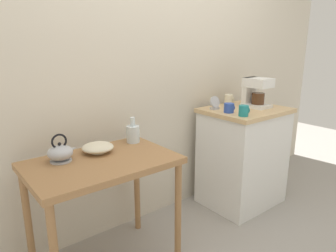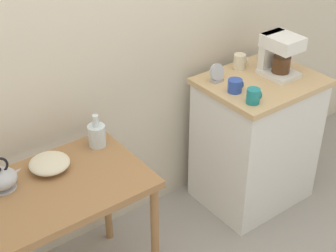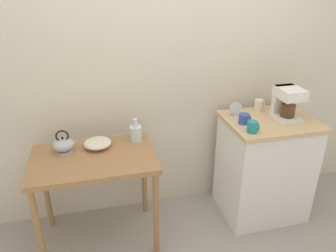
{
  "view_description": "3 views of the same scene",
  "coord_description": "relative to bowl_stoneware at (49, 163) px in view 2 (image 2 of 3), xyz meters",
  "views": [
    {
      "loc": [
        -1.46,
        -1.65,
        1.45
      ],
      "look_at": [
        -0.21,
        -0.08,
        0.91
      ],
      "focal_mm": 33.04,
      "sensor_mm": 36.0,
      "label": 1
    },
    {
      "loc": [
        -1.38,
        -1.86,
        2.27
      ],
      "look_at": [
        -0.04,
        -0.08,
        0.89
      ],
      "focal_mm": 53.97,
      "sensor_mm": 36.0,
      "label": 2
    },
    {
      "loc": [
        -0.64,
        -2.11,
        1.95
      ],
      "look_at": [
        -0.13,
        -0.03,
        0.95
      ],
      "focal_mm": 34.81,
      "sensor_mm": 36.0,
      "label": 3
    }
  ],
  "objects": [
    {
      "name": "ground_plane",
      "position": [
        0.64,
        -0.11,
        -0.8
      ],
      "size": [
        8.0,
        8.0,
        0.0
      ],
      "primitive_type": "plane",
      "color": "gray"
    },
    {
      "name": "back_wall",
      "position": [
        0.74,
        0.29,
        0.6
      ],
      "size": [
        4.4,
        0.1,
        2.8
      ],
      "primitive_type": "cube",
      "color": "beige",
      "rests_on": "ground_plane"
    },
    {
      "name": "wooden_table",
      "position": [
        -0.04,
        -0.13,
        -0.14
      ],
      "size": [
        0.89,
        0.58,
        0.76
      ],
      "color": "#9E7044",
      "rests_on": "ground_plane"
    },
    {
      "name": "kitchen_counter",
      "position": [
        1.36,
        -0.11,
        -0.35
      ],
      "size": [
        0.71,
        0.57,
        0.9
      ],
      "color": "white",
      "rests_on": "ground_plane"
    },
    {
      "name": "bowl_stoneware",
      "position": [
        0.0,
        0.0,
        0.0
      ],
      "size": [
        0.2,
        0.2,
        0.06
      ],
      "color": "beige",
      "rests_on": "wooden_table"
    },
    {
      "name": "teakettle",
      "position": [
        -0.24,
        -0.0,
        0.02
      ],
      "size": [
        0.18,
        0.15,
        0.17
      ],
      "color": "#B2B5BA",
      "rests_on": "wooden_table"
    },
    {
      "name": "glass_carafe_vase",
      "position": [
        0.3,
        0.05,
        0.03
      ],
      "size": [
        0.09,
        0.09,
        0.18
      ],
      "color": "silver",
      "rests_on": "wooden_table"
    },
    {
      "name": "coffee_maker",
      "position": [
        1.48,
        -0.12,
        0.24
      ],
      "size": [
        0.18,
        0.22,
        0.26
      ],
      "color": "white",
      "rests_on": "kitchen_counter"
    },
    {
      "name": "mug_small_cream",
      "position": [
        1.36,
        0.08,
        0.15
      ],
      "size": [
        0.08,
        0.07,
        0.1
      ],
      "color": "beige",
      "rests_on": "kitchen_counter"
    },
    {
      "name": "mug_blue",
      "position": [
        1.12,
        -0.13,
        0.14
      ],
      "size": [
        0.09,
        0.08,
        0.08
      ],
      "color": "#2D4CAD",
      "rests_on": "kitchen_counter"
    },
    {
      "name": "mug_dark_teal",
      "position": [
        1.11,
        -0.29,
        0.14
      ],
      "size": [
        0.08,
        0.08,
        0.09
      ],
      "color": "teal",
      "rests_on": "kitchen_counter"
    },
    {
      "name": "table_clock",
      "position": [
        1.12,
        0.03,
        0.15
      ],
      "size": [
        0.1,
        0.05,
        0.11
      ],
      "color": "#B2B5BA",
      "rests_on": "kitchen_counter"
    }
  ]
}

